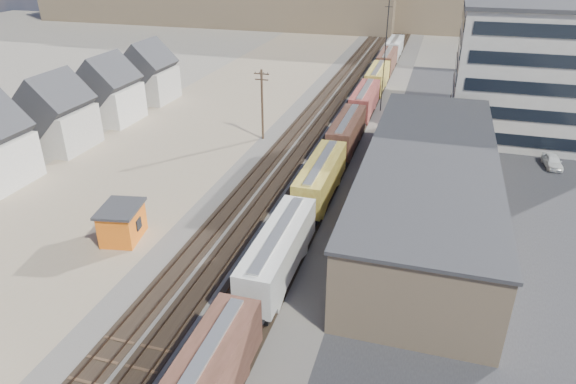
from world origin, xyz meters
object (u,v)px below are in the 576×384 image
(freight_train, at_px, (356,114))
(parked_car_white, at_px, (450,312))
(maintenance_shed, at_px, (122,223))
(parked_car_blue, at_px, (478,126))
(utility_pole_north, at_px, (262,103))

(freight_train, xyz_separation_m, parked_car_white, (13.91, -39.21, -2.04))
(maintenance_shed, height_order, parked_car_white, maintenance_shed)
(maintenance_shed, bearing_deg, parked_car_blue, 51.20)
(freight_train, distance_m, parked_car_blue, 18.58)
(freight_train, height_order, maintenance_shed, freight_train)
(parked_car_white, bearing_deg, parked_car_blue, 87.39)
(freight_train, relative_size, parked_car_blue, 22.87)
(utility_pole_north, distance_m, parked_car_blue, 32.57)
(utility_pole_north, height_order, maintenance_shed, utility_pole_north)
(maintenance_shed, relative_size, parked_car_blue, 1.00)
(utility_pole_north, relative_size, parked_car_blue, 1.91)
(utility_pole_north, height_order, parked_car_blue, utility_pole_north)
(freight_train, bearing_deg, maintenance_shed, -114.34)
(freight_train, xyz_separation_m, maintenance_shed, (-16.26, -35.94, -1.04))
(freight_train, distance_m, parked_car_white, 41.65)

